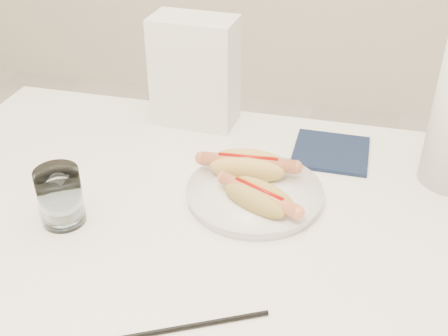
% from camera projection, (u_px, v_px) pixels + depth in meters
% --- Properties ---
extents(table, '(1.20, 0.80, 0.75)m').
position_uv_depth(table, '(217.00, 248.00, 0.95)').
color(table, white).
rests_on(table, ground).
extents(plate, '(0.24, 0.24, 0.02)m').
position_uv_depth(plate, '(254.00, 195.00, 0.97)').
color(plate, white).
rests_on(plate, table).
extents(hotdog_left, '(0.17, 0.08, 0.05)m').
position_uv_depth(hotdog_left, '(248.00, 166.00, 0.99)').
color(hotdog_left, '#E2B75A').
rests_on(hotdog_left, plate).
extents(hotdog_right, '(0.15, 0.11, 0.04)m').
position_uv_depth(hotdog_right, '(259.00, 197.00, 0.91)').
color(hotdog_right, tan).
rests_on(hotdog_right, plate).
extents(water_glass, '(0.07, 0.07, 0.10)m').
position_uv_depth(water_glass, '(60.00, 196.00, 0.90)').
color(water_glass, silver).
rests_on(water_glass, table).
extents(chopstick_near, '(0.20, 0.11, 0.01)m').
position_uv_depth(chopstick_near, '(186.00, 327.00, 0.73)').
color(chopstick_near, black).
rests_on(chopstick_near, table).
extents(napkin_box, '(0.18, 0.11, 0.23)m').
position_uv_depth(napkin_box, '(195.00, 72.00, 1.16)').
color(napkin_box, silver).
rests_on(napkin_box, table).
extents(navy_napkin, '(0.15, 0.15, 0.01)m').
position_uv_depth(navy_napkin, '(331.00, 152.00, 1.10)').
color(navy_napkin, '#111B35').
rests_on(navy_napkin, table).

